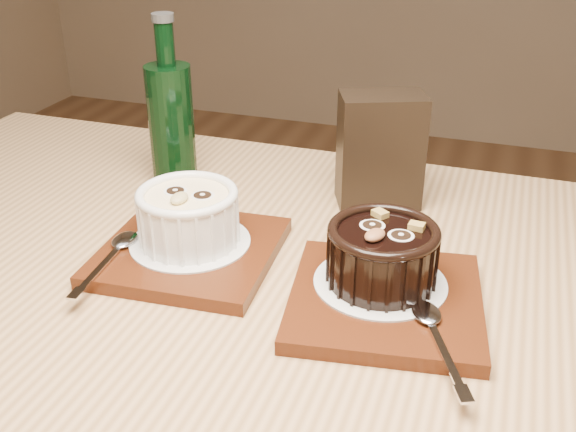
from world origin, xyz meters
name	(u,v)px	position (x,y,z in m)	size (l,w,h in m)	color
table	(255,373)	(0.11, -0.05, 0.66)	(1.20, 0.80, 0.75)	#9F7245
tray_left	(190,252)	(0.02, 0.00, 0.76)	(0.18, 0.18, 0.01)	#4E200D
doily_left	(190,242)	(0.02, 0.01, 0.77)	(0.13, 0.13, 0.00)	white
ramekin_white	(188,214)	(0.02, 0.01, 0.80)	(0.11, 0.11, 0.06)	white
spoon_left	(110,256)	(-0.05, -0.05, 0.77)	(0.03, 0.13, 0.01)	silver
tray_right	(385,301)	(0.24, -0.02, 0.76)	(0.18, 0.18, 0.01)	#4E200D
doily_right	(380,282)	(0.23, -0.01, 0.77)	(0.13, 0.13, 0.00)	white
ramekin_dark	(382,252)	(0.23, -0.01, 0.80)	(0.11, 0.11, 0.06)	black
spoon_right	(438,336)	(0.29, -0.08, 0.77)	(0.03, 0.13, 0.01)	silver
condiment_stand	(380,150)	(0.18, 0.20, 0.82)	(0.10, 0.06, 0.14)	black
green_bottle	(171,120)	(-0.09, 0.18, 0.84)	(0.06, 0.06, 0.22)	black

